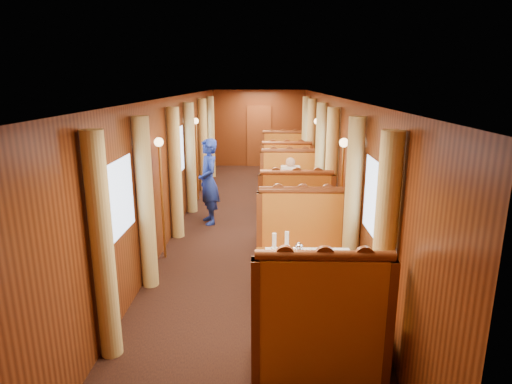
{
  "coord_description": "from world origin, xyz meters",
  "views": [
    {
      "loc": [
        0.22,
        -8.18,
        2.78
      ],
      "look_at": [
        0.07,
        -1.54,
        1.05
      ],
      "focal_mm": 30.0,
      "sensor_mm": 36.0,
      "label": 1
    }
  ],
  "objects_px": {
    "banquette_far_fwd": "(286,176)",
    "banquette_near_aft": "(302,252)",
    "banquette_mid_aft": "(289,190)",
    "rose_vase_far": "(286,150)",
    "fruit_plate": "(335,263)",
    "rose_vase_mid": "(294,178)",
    "banquette_far_aft": "(283,162)",
    "teapot_right": "(310,258)",
    "teapot_left": "(298,258)",
    "steward": "(209,182)",
    "table_near": "(309,288)",
    "teapot_back": "(299,251)",
    "banquette_near_fwd": "(319,333)",
    "table_mid": "(292,205)",
    "banquette_mid_fwd": "(295,219)",
    "table_far": "(284,170)",
    "tea_tray": "(300,261)",
    "passenger": "(290,179)"
  },
  "relations": [
    {
      "from": "teapot_back",
      "to": "banquette_mid_aft",
      "type": "bearing_deg",
      "value": 99.73
    },
    {
      "from": "banquette_near_fwd",
      "to": "table_mid",
      "type": "relative_size",
      "value": 1.28
    },
    {
      "from": "tea_tray",
      "to": "teapot_left",
      "type": "xyz_separation_m",
      "value": [
        -0.03,
        -0.03,
        0.06
      ]
    },
    {
      "from": "banquette_mid_aft",
      "to": "passenger",
      "type": "height_order",
      "value": "banquette_mid_aft"
    },
    {
      "from": "teapot_left",
      "to": "teapot_right",
      "type": "distance_m",
      "value": 0.14
    },
    {
      "from": "banquette_far_aft",
      "to": "teapot_left",
      "type": "distance_m",
      "value": 8.14
    },
    {
      "from": "table_mid",
      "to": "banquette_mid_aft",
      "type": "bearing_deg",
      "value": 90.0
    },
    {
      "from": "banquette_mid_aft",
      "to": "teapot_back",
      "type": "xyz_separation_m",
      "value": [
        -0.12,
        -4.45,
        0.39
      ]
    },
    {
      "from": "teapot_left",
      "to": "banquette_far_fwd",
      "type": "bearing_deg",
      "value": 99.31
    },
    {
      "from": "banquette_mid_fwd",
      "to": "banquette_far_fwd",
      "type": "bearing_deg",
      "value": 90.0
    },
    {
      "from": "teapot_back",
      "to": "tea_tray",
      "type": "bearing_deg",
      "value": -76.45
    },
    {
      "from": "table_mid",
      "to": "teapot_back",
      "type": "relative_size",
      "value": 6.38
    },
    {
      "from": "banquette_mid_aft",
      "to": "rose_vase_mid",
      "type": "height_order",
      "value": "banquette_mid_aft"
    },
    {
      "from": "banquette_far_fwd",
      "to": "teapot_left",
      "type": "xyz_separation_m",
      "value": [
        -0.15,
        -6.1,
        0.39
      ]
    },
    {
      "from": "teapot_left",
      "to": "rose_vase_far",
      "type": "relative_size",
      "value": 0.46
    },
    {
      "from": "banquette_near_aft",
      "to": "teapot_left",
      "type": "distance_m",
      "value": 1.21
    },
    {
      "from": "banquette_far_fwd",
      "to": "banquette_near_aft",
      "type": "bearing_deg",
      "value": -90.0
    },
    {
      "from": "banquette_near_fwd",
      "to": "banquette_far_aft",
      "type": "height_order",
      "value": "same"
    },
    {
      "from": "teapot_back",
      "to": "banquette_near_fwd",
      "type": "bearing_deg",
      "value": -72.09
    },
    {
      "from": "table_near",
      "to": "table_far",
      "type": "xyz_separation_m",
      "value": [
        0.0,
        7.0,
        0.0
      ]
    },
    {
      "from": "banquette_near_aft",
      "to": "table_mid",
      "type": "height_order",
      "value": "banquette_near_aft"
    },
    {
      "from": "teapot_right",
      "to": "steward",
      "type": "relative_size",
      "value": 0.09
    },
    {
      "from": "teapot_left",
      "to": "fruit_plate",
      "type": "distance_m",
      "value": 0.42
    },
    {
      "from": "banquette_mid_aft",
      "to": "teapot_back",
      "type": "distance_m",
      "value": 4.47
    },
    {
      "from": "table_mid",
      "to": "banquette_far_aft",
      "type": "bearing_deg",
      "value": 90.0
    },
    {
      "from": "fruit_plate",
      "to": "rose_vase_mid",
      "type": "height_order",
      "value": "rose_vase_mid"
    },
    {
      "from": "steward",
      "to": "banquette_mid_aft",
      "type": "bearing_deg",
      "value": 99.96
    },
    {
      "from": "steward",
      "to": "passenger",
      "type": "bearing_deg",
      "value": 91.82
    },
    {
      "from": "table_near",
      "to": "rose_vase_far",
      "type": "xyz_separation_m",
      "value": [
        0.02,
        7.03,
        0.55
      ]
    },
    {
      "from": "banquette_near_fwd",
      "to": "table_far",
      "type": "height_order",
      "value": "banquette_near_fwd"
    },
    {
      "from": "fruit_plate",
      "to": "steward",
      "type": "height_order",
      "value": "steward"
    },
    {
      "from": "banquette_near_fwd",
      "to": "fruit_plate",
      "type": "xyz_separation_m",
      "value": [
        0.27,
        0.87,
        0.35
      ]
    },
    {
      "from": "table_near",
      "to": "banquette_mid_aft",
      "type": "bearing_deg",
      "value": 90.0
    },
    {
      "from": "table_far",
      "to": "teapot_back",
      "type": "relative_size",
      "value": 6.38
    },
    {
      "from": "table_far",
      "to": "fruit_plate",
      "type": "distance_m",
      "value": 7.16
    },
    {
      "from": "banquette_far_fwd",
      "to": "fruit_plate",
      "type": "bearing_deg",
      "value": -87.5
    },
    {
      "from": "table_far",
      "to": "teapot_right",
      "type": "xyz_separation_m",
      "value": [
        -0.0,
        -7.11,
        0.43
      ]
    },
    {
      "from": "teapot_left",
      "to": "steward",
      "type": "height_order",
      "value": "steward"
    },
    {
      "from": "banquette_far_fwd",
      "to": "table_near",
      "type": "bearing_deg",
      "value": -90.0
    },
    {
      "from": "banquette_near_aft",
      "to": "teapot_back",
      "type": "relative_size",
      "value": 8.14
    },
    {
      "from": "table_near",
      "to": "teapot_left",
      "type": "height_order",
      "value": "teapot_left"
    },
    {
      "from": "teapot_back",
      "to": "rose_vase_far",
      "type": "distance_m",
      "value": 6.97
    },
    {
      "from": "teapot_right",
      "to": "teapot_back",
      "type": "height_order",
      "value": "teapot_back"
    },
    {
      "from": "banquette_mid_aft",
      "to": "rose_vase_far",
      "type": "height_order",
      "value": "banquette_mid_aft"
    },
    {
      "from": "banquette_mid_fwd",
      "to": "banquette_mid_aft",
      "type": "height_order",
      "value": "same"
    },
    {
      "from": "teapot_left",
      "to": "teapot_back",
      "type": "xyz_separation_m",
      "value": [
        0.02,
        0.18,
        -0.0
      ]
    },
    {
      "from": "banquette_far_aft",
      "to": "teapot_right",
      "type": "distance_m",
      "value": 8.14
    },
    {
      "from": "banquette_far_aft",
      "to": "fruit_plate",
      "type": "relative_size",
      "value": 6.15
    },
    {
      "from": "banquette_near_aft",
      "to": "banquette_far_aft",
      "type": "distance_m",
      "value": 7.0
    },
    {
      "from": "teapot_right",
      "to": "rose_vase_far",
      "type": "height_order",
      "value": "rose_vase_far"
    }
  ]
}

